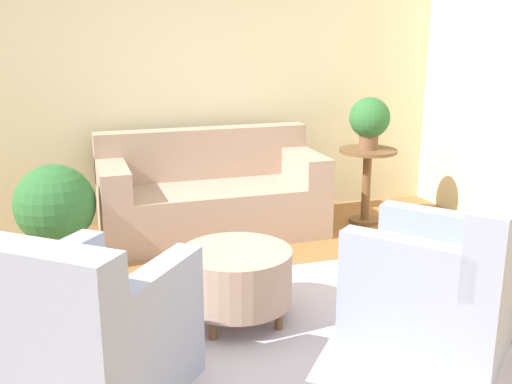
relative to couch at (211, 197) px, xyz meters
name	(u,v)px	position (x,y,z in m)	size (l,w,h in m)	color
ground_plane	(260,340)	(-0.19, -1.96, -0.34)	(16.00, 16.00, 0.00)	#996638
wall_back	(174,71)	(-0.19, 0.59, 1.06)	(8.97, 0.12, 2.80)	beige
rug	(260,339)	(-0.19, -1.96, -0.33)	(2.73, 2.01, 0.01)	#BCB2C1
couch	(211,197)	(0.00, 0.00, 0.00)	(1.93, 0.85, 0.91)	tan
armchair_left	(89,338)	(-1.15, -2.30, 0.02)	(1.11, 1.13, 0.90)	#8E99B2
armchair_right	(441,287)	(0.78, -2.30, 0.02)	(1.11, 1.13, 0.90)	#8E99B2
ottoman_table	(236,276)	(-0.24, -1.67, -0.04)	(0.69, 0.69, 0.46)	tan
side_table	(367,173)	(1.46, -0.13, 0.14)	(0.53, 0.53, 0.70)	brown
potted_plant_on_side_table	(370,120)	(1.46, -0.13, 0.64)	(0.37, 0.37, 0.48)	brown
potted_plant_floor	(55,208)	(-1.30, -0.34, 0.12)	(0.61, 0.61, 0.79)	brown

